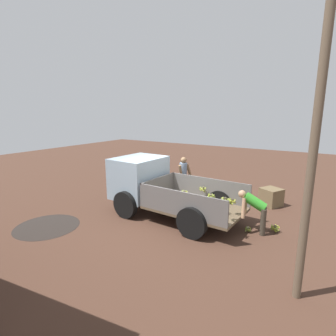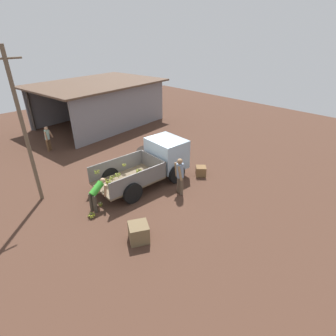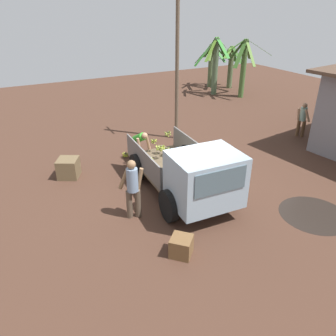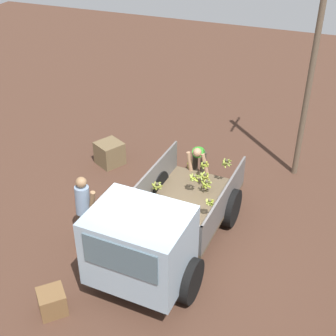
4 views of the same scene
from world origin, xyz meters
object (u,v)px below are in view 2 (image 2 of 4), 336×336
Objects in this scene: wooden_crate_0 at (139,232)px; wooden_crate_1 at (201,171)px; person_foreground_visitor at (180,175)px; person_worker_loading at (97,193)px; cargo_truck at (159,159)px; utility_pole at (24,129)px; person_bystander_near_shed at (48,137)px; banana_bunch_on_ground_1 at (100,204)px; banana_bunch_on_ground_0 at (91,215)px.

wooden_crate_0 is 5.30m from wooden_crate_1.
person_foreground_visitor is 1.39× the size of person_worker_loading.
utility_pole is (-4.91, 2.12, 2.14)m from cargo_truck.
person_foreground_visitor is at bearing -168.75° from wooden_crate_1.
person_bystander_near_shed is 3.13× the size of wooden_crate_1.
utility_pole is 31.97× the size of banana_bunch_on_ground_1.
banana_bunch_on_ground_1 is (0.65, 0.43, -0.02)m from banana_bunch_on_ground_0.
person_worker_loading is at bearing -59.21° from utility_pole.
person_bystander_near_shed is at bearing 112.89° from cargo_truck.
wooden_crate_0 reaches higher than banana_bunch_on_ground_1.
utility_pole is 4.00× the size of person_bystander_near_shed.
person_foreground_visitor is at bearing -40.17° from utility_pole.
banana_bunch_on_ground_0 is 1.46× the size of banana_bunch_on_ground_1.
person_foreground_visitor reaches higher than person_bystander_near_shed.
cargo_truck is 2.99× the size of person_bystander_near_shed.
banana_bunch_on_ground_0 is at bearing -46.24° from person_bystander_near_shed.
person_bystander_near_shed is at bearing 83.18° from banana_bunch_on_ground_1.
person_worker_loading is at bearing -42.76° from person_bystander_near_shed.
utility_pole is 12.52× the size of wooden_crate_1.
banana_bunch_on_ground_1 is at bearing -174.98° from cargo_truck.
person_bystander_near_shed is 5.46× the size of banana_bunch_on_ground_0.
person_worker_loading is 0.67m from banana_bunch_on_ground_1.
banana_bunch_on_ground_0 is 0.79m from banana_bunch_on_ground_1.
utility_pole reaches higher than person_worker_loading.
wooden_crate_1 reaches higher than banana_bunch_on_ground_0.
person_worker_loading is 5.27m from wooden_crate_1.
utility_pole reaches higher than wooden_crate_0.
banana_bunch_on_ground_0 is 0.42× the size of wooden_crate_0.
banana_bunch_on_ground_1 is 0.29× the size of wooden_crate_0.
person_worker_loading is at bearing -147.65° from banana_bunch_on_ground_1.
utility_pole is 6.36m from person_foreground_visitor.
wooden_crate_0 is (-3.14, -1.07, -0.62)m from person_foreground_visitor.
banana_bunch_on_ground_0 is at bearing -169.21° from cargo_truck.
person_worker_loading is 0.81× the size of person_bystander_near_shed.
person_bystander_near_shed is 7.21m from banana_bunch_on_ground_1.
wooden_crate_1 is at bearing -24.35° from person_worker_loading.
cargo_truck is 3.69× the size of person_worker_loading.
person_bystander_near_shed is 9.86m from wooden_crate_0.
person_bystander_near_shed is (2.37, 4.88, -2.29)m from utility_pole.
banana_bunch_on_ground_1 is (0.13, 0.09, -0.65)m from person_worker_loading.
cargo_truck reaches higher than person_worker_loading.
person_foreground_visitor is 2.60× the size of wooden_crate_0.
wooden_crate_1 is at bearing -37.13° from cargo_truck.
cargo_truck reaches higher than person_bystander_near_shed.
utility_pole is at bearing 159.60° from cargo_truck.
utility_pole is 9.24× the size of wooden_crate_0.
person_foreground_visitor is at bearing -98.40° from cargo_truck.
utility_pole is at bearing -25.26° from person_foreground_visitor.
person_bystander_near_shed is 2.31× the size of wooden_crate_0.
banana_bunch_on_ground_1 is at bearing -12.98° from person_foreground_visitor.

